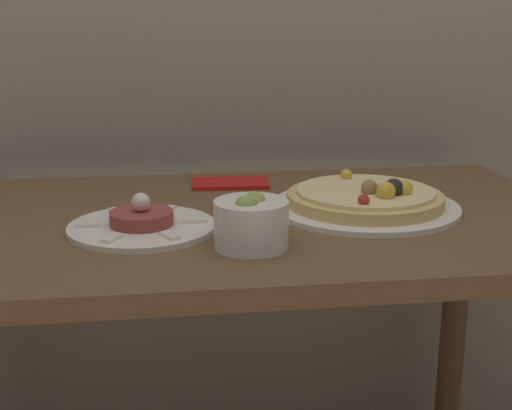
{
  "coord_description": "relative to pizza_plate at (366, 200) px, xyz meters",
  "views": [
    {
      "loc": [
        -0.14,
        -0.87,
        1.13
      ],
      "look_at": [
        0.02,
        0.26,
        0.81
      ],
      "focal_mm": 50.0,
      "sensor_mm": 36.0,
      "label": 1
    }
  ],
  "objects": [
    {
      "name": "dining_table",
      "position": [
        -0.23,
        -0.0,
        -0.14
      ],
      "size": [
        1.23,
        0.69,
        0.77
      ],
      "color": "brown",
      "rests_on": "ground_plane"
    },
    {
      "name": "napkin",
      "position": [
        -0.23,
        0.22,
        -0.01
      ],
      "size": [
        0.16,
        0.1,
        0.01
      ],
      "color": "red",
      "rests_on": "dining_table"
    },
    {
      "name": "pizza_plate",
      "position": [
        0.0,
        0.0,
        0.0
      ],
      "size": [
        0.35,
        0.35,
        0.07
      ],
      "color": "white",
      "rests_on": "dining_table"
    },
    {
      "name": "small_bowl",
      "position": [
        -0.24,
        -0.18,
        0.02
      ],
      "size": [
        0.12,
        0.12,
        0.09
      ],
      "color": "white",
      "rests_on": "dining_table"
    },
    {
      "name": "tartare_plate",
      "position": [
        -0.4,
        -0.07,
        -0.01
      ],
      "size": [
        0.25,
        0.25,
        0.06
      ],
      "color": "white",
      "rests_on": "dining_table"
    }
  ]
}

